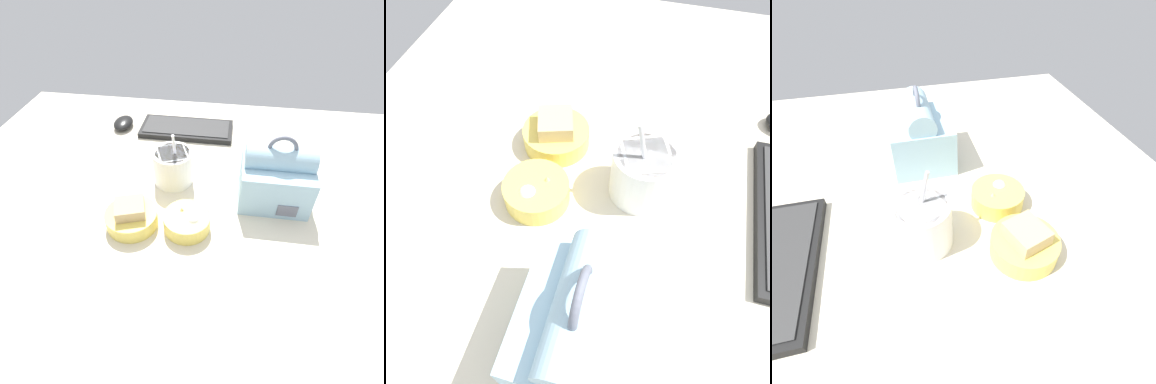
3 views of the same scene
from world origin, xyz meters
TOP-DOWN VIEW (x-y plane):
  - desk_surface at (0.00, 0.00)cm, footprint 140.00×110.00cm
  - lunch_bag at (23.62, 3.06)cm, footprint 17.45×14.85cm
  - soup_cup at (-3.53, 6.53)cm, footprint 10.82×10.82cm
  - bento_bowl_sandwich at (-10.50, -10.88)cm, footprint 12.55×12.55cm
  - bento_bowl_snacks at (2.90, -10.15)cm, footprint 11.24×11.24cm

SIDE VIEW (x-z plane):
  - desk_surface at x=0.00cm, z-range 0.00..2.00cm
  - bento_bowl_snacks at x=2.90cm, z-range 1.70..6.74cm
  - bento_bowl_sandwich at x=-10.50cm, z-range 1.14..7.93cm
  - soup_cup at x=-3.53cm, z-range -1.04..15.23cm
  - lunch_bag at x=23.62cm, z-range -0.57..18.84cm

